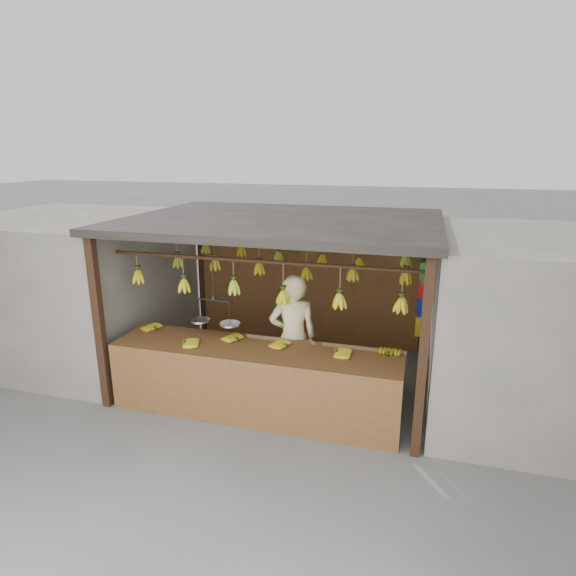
% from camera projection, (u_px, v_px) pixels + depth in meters
% --- Properties ---
extents(ground, '(80.00, 80.00, 0.00)m').
position_uv_depth(ground, '(283.00, 375.00, 7.33)').
color(ground, '#5B5B57').
extents(stall, '(4.30, 3.30, 2.40)m').
position_uv_depth(stall, '(289.00, 244.00, 7.09)').
color(stall, black).
rests_on(stall, ground).
extents(neighbor_left, '(3.00, 3.00, 2.30)m').
position_uv_depth(neighbor_left, '(74.00, 285.00, 7.96)').
color(neighbor_left, slate).
rests_on(neighbor_left, ground).
extents(neighbor_right, '(3.00, 3.00, 2.30)m').
position_uv_depth(neighbor_right, '(556.00, 327.00, 6.07)').
color(neighbor_right, slate).
rests_on(neighbor_right, ground).
extents(counter, '(3.70, 0.84, 0.96)m').
position_uv_depth(counter, '(252.00, 366.00, 6.00)').
color(counter, brown).
rests_on(counter, ground).
extents(hanging_bananas, '(3.60, 2.23, 0.39)m').
position_uv_depth(hanging_bananas, '(282.00, 271.00, 6.88)').
color(hanging_bananas, '#AC9A12').
rests_on(hanging_bananas, ground).
extents(balance_scale, '(0.69, 0.28, 0.86)m').
position_uv_depth(balance_scale, '(215.00, 318.00, 6.24)').
color(balance_scale, black).
rests_on(balance_scale, ground).
extents(vendor, '(0.75, 0.63, 1.76)m').
position_uv_depth(vendor, '(293.00, 338.00, 6.45)').
color(vendor, beige).
rests_on(vendor, ground).
extents(bag_bundles, '(0.08, 0.26, 1.23)m').
position_uv_depth(bag_bundles, '(421.00, 297.00, 7.79)').
color(bag_bundles, '#199926').
rests_on(bag_bundles, ground).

